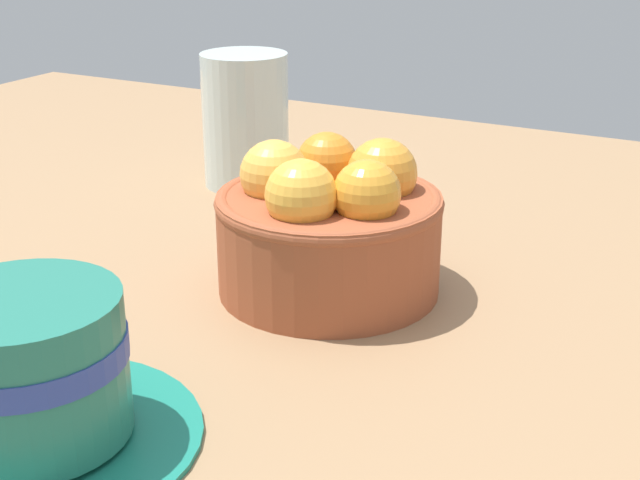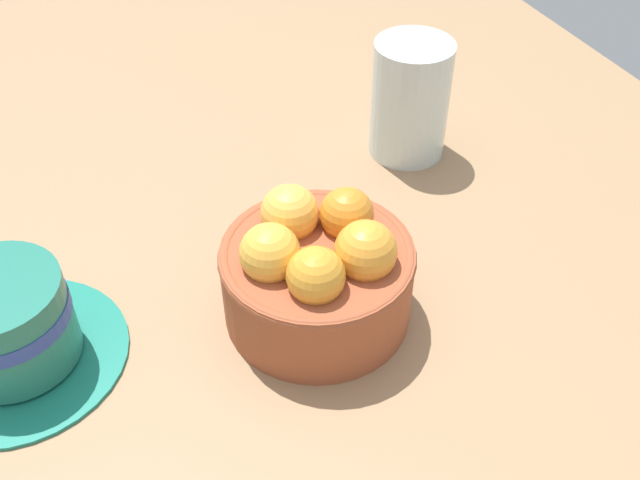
# 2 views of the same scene
# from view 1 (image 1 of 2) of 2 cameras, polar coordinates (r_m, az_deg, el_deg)

# --- Properties ---
(ground_plane) EXTENTS (1.35, 0.93, 0.04)m
(ground_plane) POSITION_cam_1_polar(r_m,az_deg,el_deg) (0.58, 0.55, -4.85)
(ground_plane) COLOR #997551
(terracotta_bowl) EXTENTS (0.14, 0.14, 0.10)m
(terracotta_bowl) POSITION_cam_1_polar(r_m,az_deg,el_deg) (0.56, 0.57, 0.93)
(terracotta_bowl) COLOR #9E4C2D
(terracotta_bowl) RESTS_ON ground_plane
(coffee_cup) EXTENTS (0.15, 0.15, 0.07)m
(coffee_cup) POSITION_cam_1_polar(r_m,az_deg,el_deg) (0.43, -18.08, -8.30)
(coffee_cup) COLOR #1A7A66
(coffee_cup) RESTS_ON ground_plane
(water_glass) EXTENTS (0.07, 0.07, 0.11)m
(water_glass) POSITION_cam_1_polar(r_m,az_deg,el_deg) (0.76, -4.77, 7.63)
(water_glass) COLOR silver
(water_glass) RESTS_ON ground_plane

